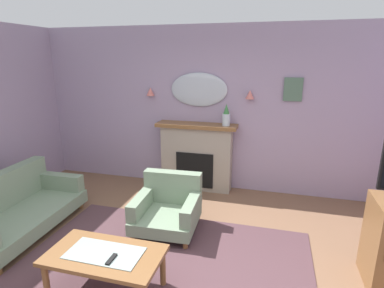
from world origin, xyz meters
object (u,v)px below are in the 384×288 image
(wall_mirror, at_px, (199,90))
(tv_remote, at_px, (111,259))
(coffee_table, at_px, (105,258))
(mantel_vase_centre, at_px, (226,116))
(wall_sconce_left, at_px, (150,92))
(wall_sconce_right, at_px, (250,95))
(armchair_near_fireplace, at_px, (168,207))
(framed_picture, at_px, (293,89))
(floral_couch, at_px, (14,209))
(fireplace, at_px, (196,157))

(wall_mirror, relative_size, tv_remote, 6.00)
(coffee_table, height_order, tv_remote, tv_remote)
(mantel_vase_centre, bearing_deg, tv_remote, -102.20)
(mantel_vase_centre, xyz_separation_m, wall_sconce_left, (-1.35, 0.12, 0.34))
(tv_remote, bearing_deg, coffee_table, 145.52)
(wall_sconce_left, relative_size, wall_sconce_right, 1.00)
(armchair_near_fireplace, bearing_deg, tv_remote, -92.29)
(armchair_near_fireplace, bearing_deg, wall_sconce_left, 119.00)
(framed_picture, bearing_deg, armchair_near_fireplace, -135.16)
(mantel_vase_centre, bearing_deg, wall_sconce_right, 18.92)
(floral_couch, bearing_deg, coffee_table, -21.84)
(coffee_table, bearing_deg, mantel_vase_centre, 75.05)
(mantel_vase_centre, distance_m, floral_couch, 3.29)
(wall_mirror, xyz_separation_m, armchair_near_fireplace, (-0.04, -1.52, -1.40))
(wall_sconce_right, bearing_deg, coffee_table, -110.88)
(fireplace, distance_m, floral_couch, 2.79)
(framed_picture, height_order, armchair_near_fireplace, framed_picture)
(fireplace, xyz_separation_m, mantel_vase_centre, (0.50, -0.03, 0.75))
(coffee_table, relative_size, floral_couch, 0.63)
(wall_mirror, bearing_deg, floral_couch, -132.36)
(mantel_vase_centre, bearing_deg, wall_sconce_left, 174.92)
(wall_mirror, distance_m, coffee_table, 3.13)
(fireplace, relative_size, mantel_vase_centre, 3.84)
(framed_picture, distance_m, floral_couch, 4.30)
(fireplace, xyz_separation_m, framed_picture, (1.50, 0.15, 1.18))
(wall_mirror, relative_size, wall_sconce_left, 6.86)
(wall_mirror, distance_m, floral_couch, 3.20)
(framed_picture, height_order, coffee_table, framed_picture)
(mantel_vase_centre, bearing_deg, framed_picture, 10.20)
(coffee_table, bearing_deg, wall_mirror, 85.76)
(floral_couch, bearing_deg, wall_sconce_left, 62.26)
(wall_mirror, height_order, armchair_near_fireplace, wall_mirror)
(fireplace, distance_m, coffee_table, 2.70)
(fireplace, xyz_separation_m, floral_couch, (-1.95, -1.99, -0.25))
(armchair_near_fireplace, bearing_deg, coffee_table, -97.53)
(wall_sconce_left, distance_m, framed_picture, 2.35)
(wall_sconce_right, xyz_separation_m, floral_couch, (-2.80, -2.08, -1.34))
(mantel_vase_centre, xyz_separation_m, coffee_table, (-0.71, -2.66, -0.93))
(mantel_vase_centre, xyz_separation_m, wall_mirror, (-0.50, 0.17, 0.39))
(floral_couch, bearing_deg, framed_picture, 31.88)
(floral_couch, height_order, armchair_near_fireplace, floral_couch)
(wall_mirror, relative_size, wall_sconce_right, 6.86)
(tv_remote, bearing_deg, wall_mirror, 88.19)
(wall_sconce_right, bearing_deg, floral_couch, -143.31)
(mantel_vase_centre, distance_m, wall_sconce_right, 0.50)
(mantel_vase_centre, relative_size, floral_couch, 0.20)
(floral_couch, bearing_deg, mantel_vase_centre, 38.76)
(framed_picture, xyz_separation_m, coffee_table, (-1.71, -2.84, -1.37))
(fireplace, relative_size, armchair_near_fireplace, 1.59)
(mantel_vase_centre, distance_m, coffee_table, 2.91)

